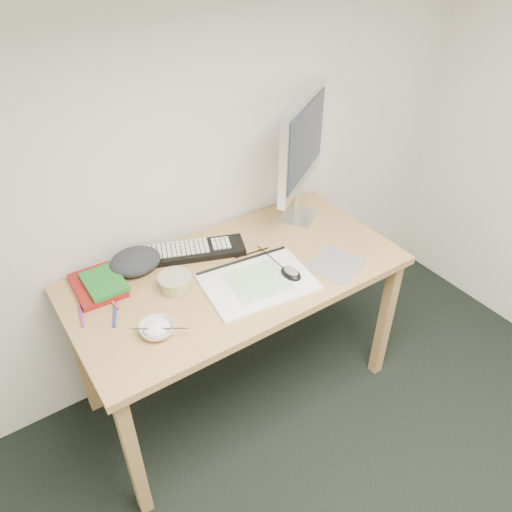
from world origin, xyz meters
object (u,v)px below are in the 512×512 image
Objects in this scene: keyboard at (193,251)px; rice_bowl at (157,329)px; monitor at (302,145)px; desk at (237,286)px; sketchpad at (258,282)px.

rice_bowl is (-0.34, -0.36, 0.01)m from keyboard.
monitor is at bearing 19.12° from keyboard.
rice_bowl is at bearing -161.51° from desk.
rice_bowl is (-0.91, -0.34, -0.36)m from monitor.
desk is at bearing -46.32° from keyboard.
monitor is (0.45, 0.31, 0.37)m from sketchpad.
desk is 3.12× the size of keyboard.
sketchpad is 0.97× the size of keyboard.
sketchpad is 0.35m from keyboard.
keyboard is at bearing 144.59° from monitor.
monitor is at bearing 41.60° from sketchpad.
keyboard is 3.52× the size of rice_bowl.
monitor reaches higher than desk.
keyboard is at bearing 46.62° from rice_bowl.
monitor reaches higher than sketchpad.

